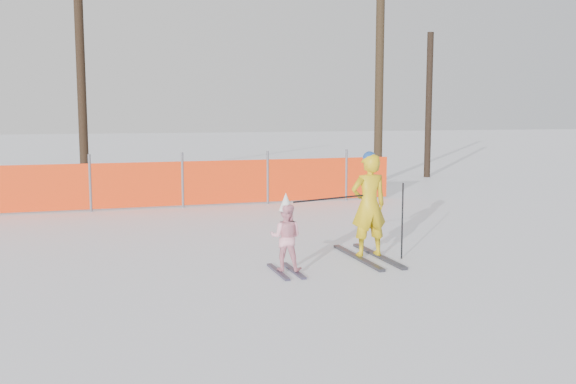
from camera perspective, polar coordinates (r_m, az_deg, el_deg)
The scene contains 6 objects.
ground at distance 9.00m, azimuth 0.96°, elevation -6.70°, with size 120.00×120.00×0.00m, color white.
adult at distance 9.50m, azimuth 7.19°, elevation -1.24°, with size 0.55×1.69×1.59m.
child at distance 8.62m, azimuth -0.19°, elevation -3.96°, with size 0.55×0.89×1.08m.
ski_poles at distance 9.24m, azimuth 6.85°, elevation -1.56°, with size 1.77×0.40×1.13m.
safety_fence at distance 14.63m, azimuth -23.07°, elevation 0.28°, with size 17.12×0.06×1.25m.
tree_trunks at distance 20.25m, azimuth -1.12°, elevation 9.60°, with size 11.16×3.39×7.11m.
Camera 1 is at (-2.77, -8.30, 2.15)m, focal length 40.00 mm.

